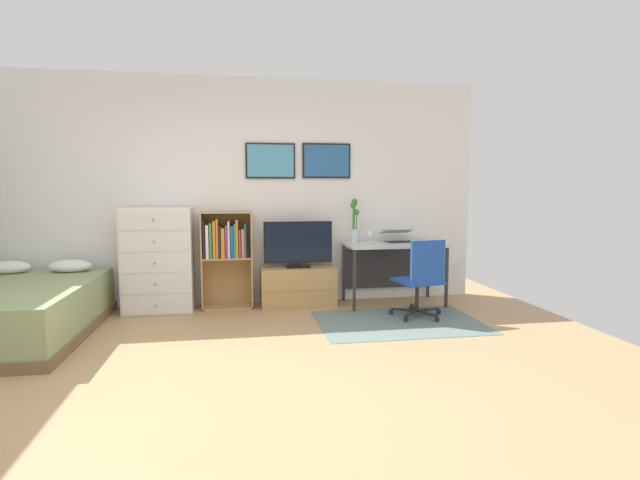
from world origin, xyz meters
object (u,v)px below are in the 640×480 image
Objects in this scene: tv_stand at (298,286)px; wine_glass at (370,233)px; dresser at (158,260)px; computer_mouse at (423,242)px; bed at (9,311)px; bookshelf at (226,249)px; office_chair at (422,277)px; desk at (392,253)px; laptop at (399,237)px; bamboo_vase at (355,220)px; television at (298,245)px.

tv_stand is 4.91× the size of wine_glass.
dresser is 1.34× the size of tv_stand.
tv_stand is 8.49× the size of computer_mouse.
dresser reaches higher than wine_glass.
computer_mouse reaches higher than bed.
bookshelf reaches higher than office_chair.
desk is (3.97, 0.79, 0.35)m from bed.
bamboo_vase is (-0.53, 0.10, 0.20)m from laptop.
wine_glass is at bearing -159.94° from desk.
desk is 0.81m from office_chair.
dresser is 2.45m from wine_glass.
dresser is at bearing -179.46° from tv_stand.
bed is at bearing -169.57° from wine_glass.
wine_glass is at bearing -3.06° from dresser.
office_chair is 0.80m from computer_mouse.
tv_stand is at bearing 17.13° from bed.
television is at bearing 175.83° from computer_mouse.
desk reaches higher than tv_stand.
bamboo_vase is (2.30, 0.09, 0.42)m from dresser.
laptop is 0.30m from computer_mouse.
bamboo_vase is at bearing 2.24° from dresser.
bed is 3.78m from wine_glass.
wine_glass is at bearing -6.40° from bookshelf.
bed is at bearing 170.03° from office_chair.
laptop reaches higher than desk.
bookshelf reaches higher than bed.
television is at bearing 171.66° from wine_glass.
tv_stand is 1.49m from office_chair.
office_chair is at bearing -33.67° from tv_stand.
bamboo_vase reaches higher than television.
laptop is at bearing -1.75° from bookshelf.
bookshelf is 2.70× the size of laptop.
bamboo_vase reaches higher than dresser.
television is 0.69× the size of desk.
laptop is at bearing 0.08° from television.
computer_mouse is at bearing -25.03° from laptop.
dresser is 6.56× the size of wine_glass.
dresser is at bearing 179.74° from television.
dresser is 1.04× the size of bookshelf.
dresser reaches higher than bed.
television reaches higher than laptop.
desk is at bearing -2.17° from bookshelf.
bed is 4.93× the size of laptop.
television is 0.86m from wine_glass.
wine_glass is (2.43, -0.13, 0.28)m from dresser.
bookshelf is 2.25m from office_chair.
office_chair is 0.88m from wine_glass.
dresser is 2.34m from bamboo_vase.
dresser is 1.46× the size of television.
television is at bearing 179.51° from desk.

